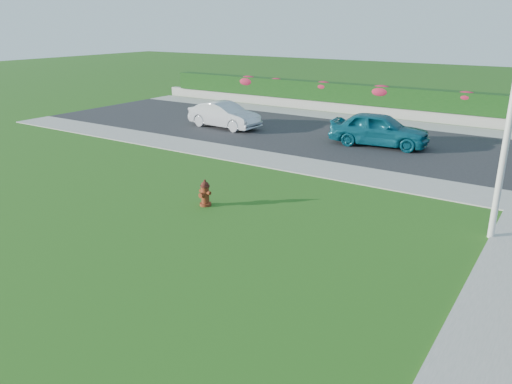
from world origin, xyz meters
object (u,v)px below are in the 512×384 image
Objects in this scene: sedan_silver at (224,115)px; utility_pole at (512,106)px; fire_hydrant at (205,193)px; sedan_teal at (379,129)px.

utility_pole is (13.70, -7.12, 2.63)m from sedan_silver.
sedan_teal reaches higher than fire_hydrant.
fire_hydrant is 8.31m from utility_pole.
sedan_teal is 1.09× the size of sedan_silver.
fire_hydrant is at bearing -142.22° from sedan_silver.
sedan_teal is (1.65, 9.89, 0.38)m from fire_hydrant.
sedan_silver is (-6.24, 9.30, 0.30)m from fire_hydrant.
fire_hydrant is at bearing -163.73° from utility_pole.
fire_hydrant is at bearing 163.34° from sedan_teal.
utility_pole reaches higher than fire_hydrant.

